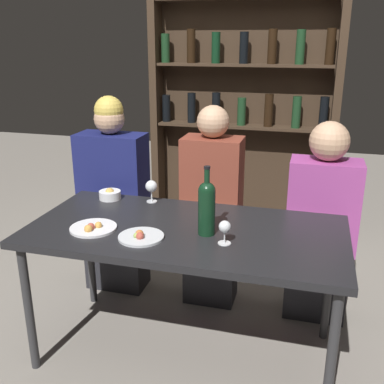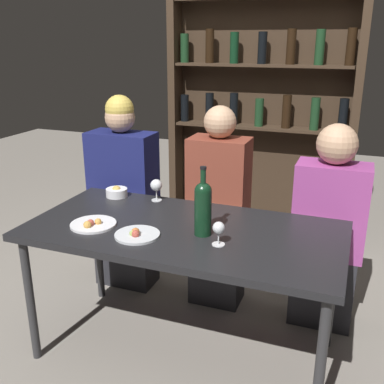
{
  "view_description": "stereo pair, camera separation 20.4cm",
  "coord_description": "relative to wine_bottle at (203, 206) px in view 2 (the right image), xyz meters",
  "views": [
    {
      "loc": [
        0.57,
        -1.96,
        1.61
      ],
      "look_at": [
        0.0,
        0.12,
        0.88
      ],
      "focal_mm": 42.0,
      "sensor_mm": 36.0,
      "label": 1
    },
    {
      "loc": [
        0.76,
        -1.9,
        1.61
      ],
      "look_at": [
        0.0,
        0.12,
        0.88
      ],
      "focal_mm": 42.0,
      "sensor_mm": 36.0,
      "label": 2
    }
  ],
  "objects": [
    {
      "name": "ground_plane",
      "position": [
        -0.11,
        0.04,
        -0.88
      ],
      "size": [
        10.0,
        10.0,
        0.0
      ],
      "primitive_type": "plane",
      "color": "gray"
    },
    {
      "name": "dining_table",
      "position": [
        -0.11,
        0.04,
        -0.2
      ],
      "size": [
        1.56,
        0.77,
        0.73
      ],
      "color": "black",
      "rests_on": "ground_plane"
    },
    {
      "name": "wine_rack_wall",
      "position": [
        -0.11,
        1.71,
        0.27
      ],
      "size": [
        1.5,
        0.21,
        2.17
      ],
      "color": "#38281C",
      "rests_on": "ground_plane"
    },
    {
      "name": "wine_bottle",
      "position": [
        0.0,
        0.0,
        0.0
      ],
      "size": [
        0.08,
        0.08,
        0.34
      ],
      "color": "black",
      "rests_on": "dining_table"
    },
    {
      "name": "wine_glass_0",
      "position": [
        0.11,
        -0.08,
        -0.07
      ],
      "size": [
        0.06,
        0.06,
        0.11
      ],
      "color": "silver",
      "rests_on": "dining_table"
    },
    {
      "name": "wine_glass_1",
      "position": [
        -0.41,
        0.35,
        -0.06
      ],
      "size": [
        0.07,
        0.07,
        0.13
      ],
      "color": "silver",
      "rests_on": "dining_table"
    },
    {
      "name": "food_plate_0",
      "position": [
        -0.28,
        -0.13,
        -0.14
      ],
      "size": [
        0.22,
        0.22,
        0.04
      ],
      "color": "silver",
      "rests_on": "dining_table"
    },
    {
      "name": "food_plate_1",
      "position": [
        -0.55,
        -0.1,
        -0.14
      ],
      "size": [
        0.23,
        0.23,
        0.04
      ],
      "color": "white",
      "rests_on": "dining_table"
    },
    {
      "name": "snack_bowl",
      "position": [
        -0.66,
        0.34,
        -0.12
      ],
      "size": [
        0.13,
        0.13,
        0.07
      ],
      "color": "white",
      "rests_on": "dining_table"
    },
    {
      "name": "seated_person_left",
      "position": [
        -0.76,
        0.6,
        -0.26
      ],
      "size": [
        0.43,
        0.22,
        1.29
      ],
      "color": "#26262B",
      "rests_on": "ground_plane"
    },
    {
      "name": "seated_person_center",
      "position": [
        -0.11,
        0.6,
        -0.28
      ],
      "size": [
        0.35,
        0.22,
        1.26
      ],
      "color": "#26262B",
      "rests_on": "ground_plane"
    },
    {
      "name": "seated_person_right",
      "position": [
        0.54,
        0.6,
        -0.31
      ],
      "size": [
        0.4,
        0.22,
        1.2
      ],
      "color": "#26262B",
      "rests_on": "ground_plane"
    }
  ]
}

